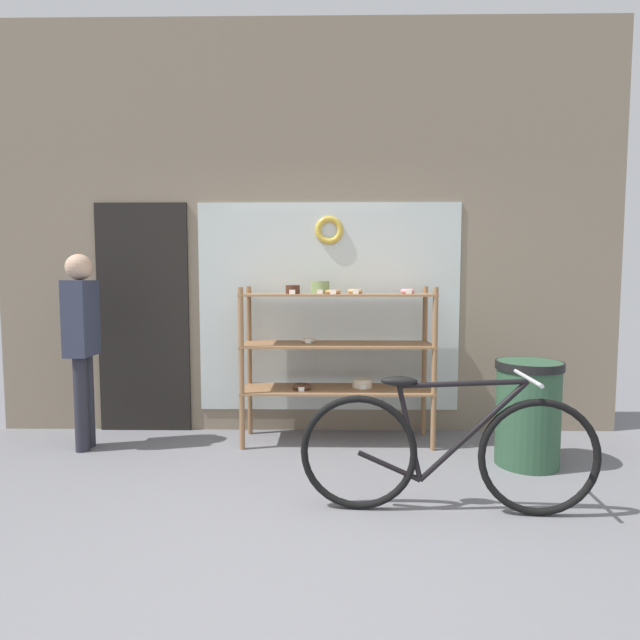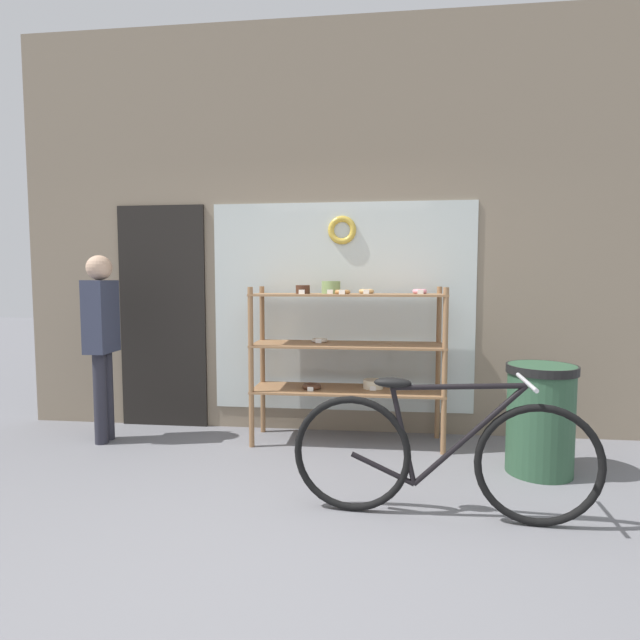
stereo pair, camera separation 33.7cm
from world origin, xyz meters
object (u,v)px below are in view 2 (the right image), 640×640
at_px(bicycle, 441,455).
at_px(trash_bin, 540,415).
at_px(display_case, 347,344).
at_px(pedestrian, 101,333).

bearing_deg(bicycle, trash_bin, 48.57).
distance_m(display_case, pedestrian, 2.10).
relative_size(bicycle, trash_bin, 2.23).
bearing_deg(display_case, pedestrian, -173.99).
relative_size(bicycle, pedestrian, 1.10).
xyz_separation_m(display_case, pedestrian, (-2.09, -0.22, 0.09)).
xyz_separation_m(display_case, bicycle, (0.64, -1.33, -0.47)).
distance_m(bicycle, trash_bin, 1.13).
bearing_deg(bicycle, display_case, 119.45).
bearing_deg(pedestrian, display_case, -86.12).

